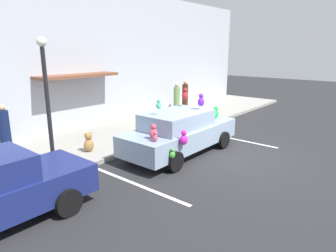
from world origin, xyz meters
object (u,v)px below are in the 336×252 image
plush_covered_car (180,132)px  pedestrian_by_lamp (185,96)px  street_lamp_post (46,91)px  pedestrian_near_shopfront (177,100)px  pedestrian_walking_past (5,129)px  teddy_bear_on_sidewalk (89,143)px

plush_covered_car → pedestrian_by_lamp: 7.32m
street_lamp_post → pedestrian_by_lamp: (9.80, 2.44, -1.53)m
plush_covered_car → pedestrian_near_shopfront: 5.75m
pedestrian_near_shopfront → pedestrian_by_lamp: 1.64m
street_lamp_post → pedestrian_by_lamp: bearing=14.0°
pedestrian_near_shopfront → pedestrian_walking_past: bearing=172.9°
pedestrian_near_shopfront → pedestrian_walking_past: pedestrian_near_shopfront is taller
plush_covered_car → teddy_bear_on_sidewalk: (-2.22, 2.30, -0.33)m
pedestrian_near_shopfront → pedestrian_by_lamp: pedestrian_near_shopfront is taller
pedestrian_walking_past → pedestrian_by_lamp: bearing=-2.7°
street_lamp_post → pedestrian_walking_past: (-0.15, 2.90, -1.59)m
pedestrian_by_lamp → street_lamp_post: bearing=-166.0°
pedestrian_near_shopfront → pedestrian_walking_past: size_ratio=1.06×
pedestrian_near_shopfront → pedestrian_walking_past: (-8.42, 1.05, -0.06)m
plush_covered_car → pedestrian_near_shopfront: plush_covered_car is taller
pedestrian_by_lamp → teddy_bear_on_sidewalk: bearing=-166.7°
street_lamp_post → teddy_bear_on_sidewalk: bearing=17.2°
teddy_bear_on_sidewalk → pedestrian_by_lamp: pedestrian_by_lamp is taller
teddy_bear_on_sidewalk → pedestrian_walking_past: pedestrian_walking_past is taller
plush_covered_car → teddy_bear_on_sidewalk: size_ratio=6.76×
plush_covered_car → pedestrian_walking_past: 6.17m
plush_covered_car → pedestrian_by_lamp: plush_covered_car is taller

